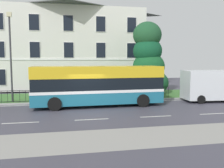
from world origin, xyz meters
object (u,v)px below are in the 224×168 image
(evergreen_tree, at_px, (148,64))
(single_decker_bus, at_px, (98,85))
(street_lamp_post, at_px, (11,51))
(georgian_townhouse, at_px, (68,43))
(white_panel_van, at_px, (212,86))

(evergreen_tree, relative_size, single_decker_bus, 0.76)
(single_decker_bus, bearing_deg, evergreen_tree, 40.37)
(single_decker_bus, relative_size, street_lamp_post, 1.38)
(georgian_townhouse, distance_m, evergreen_tree, 11.72)
(white_panel_van, relative_size, street_lamp_post, 0.76)
(white_panel_van, distance_m, street_lamp_post, 16.85)
(white_panel_van, height_order, street_lamp_post, street_lamp_post)
(georgian_townhouse, bearing_deg, white_panel_van, -49.07)
(single_decker_bus, height_order, street_lamp_post, street_lamp_post)
(georgian_townhouse, xyz_separation_m, white_panel_van, (11.66, -13.45, -4.31))
(georgian_townhouse, height_order, single_decker_bus, georgian_townhouse)
(evergreen_tree, distance_m, single_decker_bus, 8.00)
(white_panel_van, bearing_deg, evergreen_tree, 131.67)
(single_decker_bus, bearing_deg, street_lamp_post, 156.30)
(single_decker_bus, relative_size, white_panel_van, 1.81)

